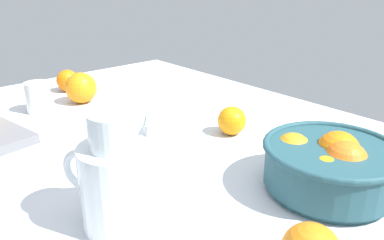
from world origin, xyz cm
name	(u,v)px	position (x,y,z in cm)	size (l,w,h in cm)	color
ground_plane	(181,154)	(0.00, 0.00, -1.50)	(148.30, 95.56, 3.00)	silver
fruit_bowl	(329,165)	(29.76, 8.15, 4.96)	(23.20, 23.20, 10.25)	#234C56
juice_pitcher	(121,184)	(14.71, -23.32, 6.74)	(15.81, 11.98, 18.56)	white
juice_glass	(38,99)	(-42.61, -14.04, 3.49)	(6.49, 6.49, 8.14)	white
loose_orange_0	(68,81)	(-55.47, 0.03, 3.40)	(6.80, 6.80, 6.80)	orange
loose_orange_2	(232,121)	(1.84, 13.77, 3.32)	(6.65, 6.65, 6.65)	orange
loose_orange_4	(81,88)	(-42.14, -1.92, 4.39)	(8.78, 8.78, 8.78)	orange
spoon	(336,123)	(14.71, 37.44, 0.43)	(13.83, 7.91, 1.00)	silver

